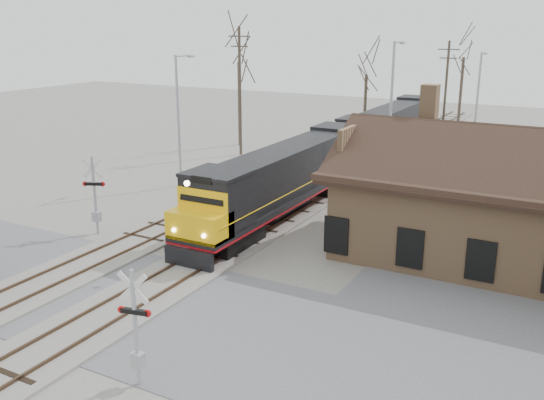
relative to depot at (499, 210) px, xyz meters
The scene contains 17 objects.
ground 17.14m from the depot, 134.97° to the right, with size 140.00×140.00×0.00m, color gray.
road 17.13m from the depot, 134.97° to the right, with size 60.00×9.00×0.03m, color #59595E.
track_main 12.58m from the depot, 165.97° to the left, with size 3.40×90.00×0.24m.
track_siding 16.92m from the depot, 169.70° to the left, with size 3.40×90.00×0.24m.
depot is the anchor object (origin of this frame).
locomotive_lead 12.01m from the depot, behind, with size 2.78×18.62×4.13m.
locomotive_trailing 22.88m from the depot, 121.61° to the left, with size 2.78×18.62×3.91m.
crossbuck_near 18.16m from the depot, 115.78° to the right, with size 1.10×0.33×3.88m.
crossbuck_far 20.25m from the depot, 161.33° to the right, with size 1.13×0.57×4.22m.
streetlight_a 21.60m from the depot, behind, with size 0.25×2.04×8.82m.
streetlight_b 12.23m from the depot, 133.45° to the left, with size 0.25×2.04×9.76m.
streetlight_c 22.60m from the depot, 103.55° to the left, with size 0.25×2.04×8.61m.
utility_pole_a 27.30m from the depot, 147.97° to the left, with size 2.00×0.24×10.55m.
utility_pole_b 31.78m from the depot, 107.89° to the left, with size 2.00×0.24×9.20m.
tree_a 31.62m from the depot, 144.58° to the left, with size 4.99×4.99×12.21m.
tree_b 33.77m from the depot, 120.93° to the left, with size 3.93×3.93×9.63m.
tree_c 40.35m from the depot, 104.56° to the left, with size 4.85×4.85×11.89m.
Camera 1 is at (15.61, -16.82, 10.87)m, focal length 40.00 mm.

